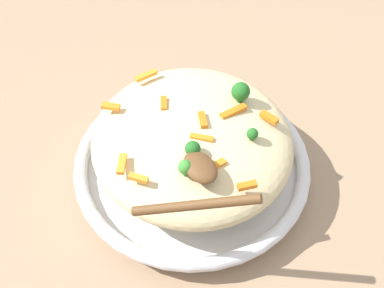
% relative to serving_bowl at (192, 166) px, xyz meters
% --- Properties ---
extents(ground_plane, '(2.40, 2.40, 0.00)m').
position_rel_serving_bowl_xyz_m(ground_plane, '(0.00, 0.00, -0.03)').
color(ground_plane, '#9E7F60').
extents(serving_bowl, '(0.37, 0.37, 0.05)m').
position_rel_serving_bowl_xyz_m(serving_bowl, '(0.00, 0.00, 0.00)').
color(serving_bowl, silver).
rests_on(serving_bowl, ground_plane).
extents(pasta_mound, '(0.31, 0.30, 0.09)m').
position_rel_serving_bowl_xyz_m(pasta_mound, '(0.00, 0.00, 0.06)').
color(pasta_mound, beige).
rests_on(pasta_mound, serving_bowl).
extents(carrot_piece_0, '(0.03, 0.02, 0.01)m').
position_rel_serving_bowl_xyz_m(carrot_piece_0, '(-0.05, -0.10, 0.10)').
color(carrot_piece_0, orange).
rests_on(carrot_piece_0, pasta_mound).
extents(carrot_piece_1, '(0.03, 0.02, 0.01)m').
position_rel_serving_bowl_xyz_m(carrot_piece_1, '(-0.04, 0.11, 0.10)').
color(carrot_piece_1, orange).
rests_on(carrot_piece_1, pasta_mound).
extents(carrot_piece_2, '(0.01, 0.04, 0.01)m').
position_rel_serving_bowl_xyz_m(carrot_piece_2, '(-0.08, 0.02, 0.10)').
color(carrot_piece_2, orange).
rests_on(carrot_piece_2, pasta_mound).
extents(carrot_piece_3, '(0.01, 0.04, 0.01)m').
position_rel_serving_bowl_xyz_m(carrot_piece_3, '(-0.02, -0.06, 0.11)').
color(carrot_piece_3, orange).
rests_on(carrot_piece_3, pasta_mound).
extents(carrot_piece_4, '(0.02, 0.03, 0.01)m').
position_rel_serving_bowl_xyz_m(carrot_piece_4, '(-0.13, -0.00, 0.10)').
color(carrot_piece_4, orange).
rests_on(carrot_piece_4, pasta_mound).
extents(carrot_piece_5, '(0.01, 0.04, 0.01)m').
position_rel_serving_bowl_xyz_m(carrot_piece_5, '(0.12, 0.01, 0.10)').
color(carrot_piece_5, orange).
rests_on(carrot_piece_5, pasta_mound).
extents(carrot_piece_6, '(0.03, 0.03, 0.01)m').
position_rel_serving_bowl_xyz_m(carrot_piece_6, '(-0.01, 0.12, 0.10)').
color(carrot_piece_6, orange).
rests_on(carrot_piece_6, pasta_mound).
extents(carrot_piece_7, '(0.03, 0.03, 0.01)m').
position_rel_serving_bowl_xyz_m(carrot_piece_7, '(0.09, 0.08, 0.10)').
color(carrot_piece_7, orange).
rests_on(carrot_piece_7, pasta_mound).
extents(carrot_piece_8, '(0.03, 0.02, 0.01)m').
position_rel_serving_bowl_xyz_m(carrot_piece_8, '(0.05, 0.02, 0.11)').
color(carrot_piece_8, orange).
rests_on(carrot_piece_8, pasta_mound).
extents(carrot_piece_9, '(0.03, 0.02, 0.01)m').
position_rel_serving_bowl_xyz_m(carrot_piece_9, '(-0.01, -0.01, 0.11)').
color(carrot_piece_9, orange).
rests_on(carrot_piece_9, pasta_mound).
extents(carrot_piece_10, '(0.03, 0.03, 0.01)m').
position_rel_serving_bowl_xyz_m(carrot_piece_10, '(-0.03, 0.01, 0.11)').
color(carrot_piece_10, orange).
rests_on(carrot_piece_10, pasta_mound).
extents(broccoli_floret_0, '(0.02, 0.02, 0.02)m').
position_rel_serving_bowl_xyz_m(broccoli_floret_0, '(-0.05, 0.03, 0.12)').
color(broccoli_floret_0, '#205B1C').
rests_on(broccoli_floret_0, pasta_mound).
extents(broccoli_floret_1, '(0.02, 0.02, 0.03)m').
position_rel_serving_bowl_xyz_m(broccoli_floret_1, '(-0.07, 0.06, 0.12)').
color(broccoli_floret_1, '#377928').
rests_on(broccoli_floret_1, pasta_mound).
extents(broccoli_floret_2, '(0.02, 0.02, 0.02)m').
position_rel_serving_bowl_xyz_m(broccoli_floret_2, '(-0.07, -0.05, 0.11)').
color(broccoli_floret_2, '#205B1C').
rests_on(broccoli_floret_2, pasta_mound).
extents(broccoli_floret_3, '(0.03, 0.03, 0.03)m').
position_rel_serving_bowl_xyz_m(broccoli_floret_3, '(-0.00, -0.09, 0.12)').
color(broccoli_floret_3, '#205B1C').
rests_on(broccoli_floret_3, pasta_mound).
extents(serving_spoon, '(0.14, 0.13, 0.07)m').
position_rel_serving_bowl_xyz_m(serving_spoon, '(-0.10, 0.06, 0.13)').
color(serving_spoon, brown).
rests_on(serving_spoon, pasta_mound).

